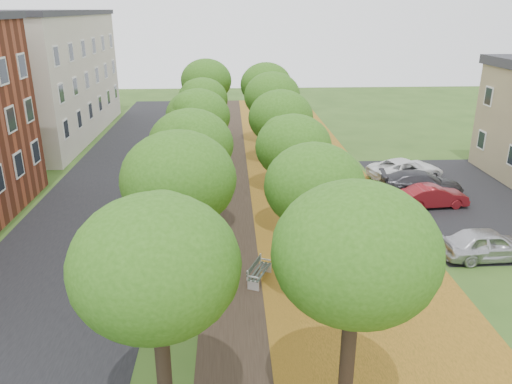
{
  "coord_description": "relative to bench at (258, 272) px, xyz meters",
  "views": [
    {
      "loc": [
        -0.37,
        -10.62,
        10.55
      ],
      "look_at": [
        0.79,
        11.12,
        2.5
      ],
      "focal_mm": 35.0,
      "sensor_mm": 36.0,
      "label": 1
    }
  ],
  "objects": [
    {
      "name": "car_silver",
      "position": [
        10.31,
        1.38,
        0.3
      ],
      "size": [
        4.26,
        1.86,
        1.43
      ],
      "primitive_type": "imported",
      "rotation": [
        0.0,
        0.0,
        1.61
      ],
      "color": "silver",
      "rests_on": "ground"
    },
    {
      "name": "building_cream",
      "position": [
        -17.69,
        25.64,
        4.79
      ],
      "size": [
        10.3,
        20.3,
        10.4
      ],
      "color": "beige",
      "rests_on": "ground"
    },
    {
      "name": "car_white",
      "position": [
        10.31,
        12.35,
        0.27
      ],
      "size": [
        5.39,
        3.51,
        1.38
      ],
      "primitive_type": "imported",
      "rotation": [
        0.0,
        0.0,
        1.83
      ],
      "color": "white",
      "rests_on": "ground"
    },
    {
      "name": "footpath",
      "position": [
        -0.69,
        7.64,
        -0.41
      ],
      "size": [
        3.2,
        70.0,
        0.01
      ],
      "primitive_type": "cube",
      "color": "black",
      "rests_on": "ground"
    },
    {
      "name": "parking_lot",
      "position": [
        12.81,
        8.64,
        -0.41
      ],
      "size": [
        9.0,
        16.0,
        0.01
      ],
      "primitive_type": "cube",
      "color": "black",
      "rests_on": "ground"
    },
    {
      "name": "tree_row_west",
      "position": [
        -2.89,
        7.64,
        4.23
      ],
      "size": [
        3.8,
        33.8,
        6.3
      ],
      "color": "black",
      "rests_on": "ground"
    },
    {
      "name": "bench",
      "position": [
        0.0,
        0.0,
        0.0
      ],
      "size": [
        1.1,
        1.75,
        0.8
      ],
      "rotation": [
        0.0,
        0.0,
        1.17
      ],
      "color": "#283229",
      "rests_on": "ground"
    },
    {
      "name": "street_asphalt",
      "position": [
        -8.19,
        7.64,
        -0.41
      ],
      "size": [
        8.0,
        70.0,
        0.01
      ],
      "primitive_type": "cube",
      "color": "black",
      "rests_on": "ground"
    },
    {
      "name": "car_red",
      "position": [
        10.31,
        7.64,
        0.2
      ],
      "size": [
        3.85,
        1.61,
        1.24
      ],
      "primitive_type": "imported",
      "rotation": [
        0.0,
        0.0,
        1.65
      ],
      "color": "maroon",
      "rests_on": "ground"
    },
    {
      "name": "car_grey",
      "position": [
        10.31,
        9.58,
        0.29
      ],
      "size": [
        5.09,
        2.59,
        1.42
      ],
      "primitive_type": "imported",
      "rotation": [
        0.0,
        0.0,
        1.44
      ],
      "color": "#2F2F33",
      "rests_on": "ground"
    },
    {
      "name": "leaf_verge",
      "position": [
        4.31,
        7.64,
        -0.41
      ],
      "size": [
        7.5,
        70.0,
        0.01
      ],
      "primitive_type": "cube",
      "color": "#9E651D",
      "rests_on": "ground"
    },
    {
      "name": "tree_row_east",
      "position": [
        1.91,
        7.64,
        4.23
      ],
      "size": [
        3.8,
        33.8,
        6.3
      ],
      "color": "black",
      "rests_on": "ground"
    }
  ]
}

